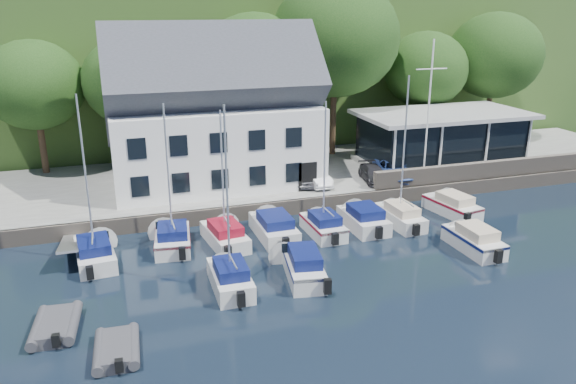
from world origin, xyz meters
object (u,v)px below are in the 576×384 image
(boat_r2_2, at_px, (303,263))
(car_blue, at_px, (393,169))
(boat_r1_1, at_px, (168,174))
(boat_r1_0, at_px, (87,187))
(boat_r1_3, at_px, (274,225))
(boat_r1_4, at_px, (324,165))
(boat_r2_4, at_px, (474,238))
(boat_r1_2, at_px, (222,174))
(boat_r1_5, at_px, (363,217))
(boat_r1_7, at_px, (452,203))
(dinghy_1, at_px, (116,347))
(club_pavilion, at_px, (441,138))
(car_dgrey, at_px, (373,174))
(boat_r2_1, at_px, (227,201))
(car_silver, at_px, (304,176))
(car_white, at_px, (315,176))
(flagpole, at_px, (428,112))
(boat_r1_6, at_px, (403,159))
(harbor_building, at_px, (214,122))
(dinghy_0, at_px, (56,324))

(boat_r2_2, bearing_deg, car_blue, 54.65)
(boat_r1_1, bearing_deg, boat_r1_0, -165.07)
(boat_r1_3, distance_m, boat_r1_4, 4.64)
(boat_r2_4, bearing_deg, boat_r1_4, 146.49)
(car_blue, distance_m, boat_r1_2, 15.04)
(car_blue, distance_m, boat_r1_5, 7.89)
(car_blue, xyz_separation_m, boat_r1_3, (-10.70, -5.52, -0.97))
(boat_r1_2, xyz_separation_m, boat_r1_5, (8.58, -0.22, -3.46))
(boat_r1_7, bearing_deg, boat_r1_1, 170.48)
(boat_r1_4, distance_m, dinghy_1, 15.54)
(club_pavilion, xyz_separation_m, boat_r2_2, (-16.35, -13.57, -2.28))
(car_dgrey, xyz_separation_m, boat_r2_1, (-12.88, -10.87, 2.96))
(car_silver, height_order, boat_r1_0, boat_r1_0)
(car_white, xyz_separation_m, boat_r2_4, (5.32, -11.10, -0.87))
(club_pavilion, relative_size, boat_r1_5, 2.32)
(boat_r1_4, bearing_deg, car_silver, 78.74)
(car_silver, relative_size, car_white, 0.91)
(boat_r2_1, xyz_separation_m, dinghy_1, (-5.40, -3.95, -4.16))
(flagpole, relative_size, boat_r1_6, 1.16)
(harbor_building, distance_m, dinghy_0, 19.17)
(boat_r1_3, xyz_separation_m, boat_r2_2, (-0.07, -5.39, 0.03))
(harbor_building, xyz_separation_m, boat_r1_3, (1.72, -8.68, -4.61))
(flagpole, height_order, boat_r1_2, flagpole)
(harbor_building, height_order, boat_r1_0, harbor_building)
(boat_r1_0, bearing_deg, dinghy_0, -108.91)
(harbor_building, bearing_deg, boat_r1_4, -63.61)
(flagpole, bearing_deg, club_pavilion, 45.46)
(car_silver, bearing_deg, boat_r1_0, -139.27)
(boat_r1_2, height_order, dinghy_0, boat_r1_2)
(harbor_building, distance_m, dinghy_1, 20.28)
(car_silver, distance_m, boat_r1_1, 11.91)
(boat_r2_2, bearing_deg, dinghy_0, -162.90)
(boat_r1_2, height_order, boat_r1_6, boat_r1_6)
(car_dgrey, distance_m, boat_r1_3, 10.53)
(boat_r1_2, height_order, boat_r1_5, boat_r1_2)
(car_silver, distance_m, boat_r2_1, 14.34)
(flagpole, xyz_separation_m, boat_r2_4, (-2.48, -9.65, -5.20))
(club_pavilion, bearing_deg, boat_r2_1, -145.72)
(boat_r2_1, xyz_separation_m, dinghy_0, (-7.78, -1.44, -4.14))
(flagpole, bearing_deg, car_white, 169.48)
(car_blue, xyz_separation_m, dinghy_1, (-19.93, -15.00, -1.35))
(boat_r1_3, xyz_separation_m, boat_r1_6, (8.02, -0.53, 3.51))
(car_silver, height_order, boat_r2_4, car_silver)
(harbor_building, relative_size, car_blue, 3.50)
(boat_r1_5, distance_m, boat_r1_6, 4.26)
(boat_r2_1, bearing_deg, boat_r2_4, 2.13)
(harbor_building, bearing_deg, boat_r1_2, -98.12)
(boat_r2_4, bearing_deg, boat_r1_2, 158.17)
(car_white, height_order, boat_r1_3, car_white)
(boat_r1_5, bearing_deg, boat_r1_4, -176.54)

